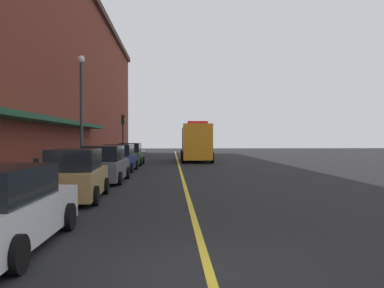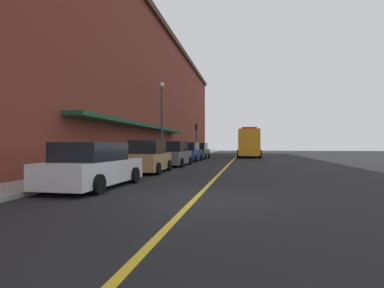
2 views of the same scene
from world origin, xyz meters
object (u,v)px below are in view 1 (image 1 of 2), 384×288
object	(u,v)px
utility_truck	(196,143)
parking_meter_1	(103,155)
parked_car_3	(120,159)
parking_meter_0	(36,170)
parked_car_1	(76,176)
traffic_light_near	(123,128)
street_lamp_left	(81,101)
parked_car_2	(105,165)
parked_car_4	(131,155)

from	to	relation	value
utility_truck	parking_meter_1	bearing A→B (deg)	-35.13
parked_car_3	parking_meter_0	world-z (taller)	parked_car_3
parked_car_1	utility_truck	distance (m)	24.01
parking_meter_1	traffic_light_near	distance (m)	11.01
parked_car_1	street_lamp_left	world-z (taller)	street_lamp_left
parked_car_2	parking_meter_1	distance (m)	7.88
utility_truck	parked_car_4	bearing A→B (deg)	-47.14
parked_car_4	street_lamp_left	bearing A→B (deg)	167.62
utility_truck	parking_meter_1	xyz separation A→B (m)	(-7.08, -9.80, -0.70)
parked_car_4	parking_meter_1	size ratio (longest dim) A/B	3.21
traffic_light_near	street_lamp_left	bearing A→B (deg)	-92.58
parked_car_3	street_lamp_left	distance (m)	4.77
parked_car_4	parking_meter_0	bearing A→B (deg)	176.47
parked_car_2	parking_meter_1	xyz separation A→B (m)	(-1.41, 7.76, 0.22)
parked_car_1	parked_car_2	xyz separation A→B (m)	(0.04, 5.75, 0.01)
parked_car_1	parking_meter_1	world-z (taller)	parked_car_1
parking_meter_1	traffic_light_near	size ratio (longest dim) A/B	0.31
parked_car_2	street_lamp_left	world-z (taller)	street_lamp_left
parked_car_2	parked_car_3	distance (m)	6.39
parked_car_3	traffic_light_near	world-z (taller)	traffic_light_near
street_lamp_left	traffic_light_near	distance (m)	14.74
parked_car_1	parked_car_2	size ratio (longest dim) A/B	0.90
parking_meter_0	street_lamp_left	xyz separation A→B (m)	(-0.60, 9.62, 3.34)
utility_truck	street_lamp_left	world-z (taller)	street_lamp_left
parked_car_4	utility_truck	world-z (taller)	utility_truck
parking_meter_1	parking_meter_0	bearing A→B (deg)	-90.00
parked_car_2	street_lamp_left	distance (m)	5.64
parked_car_2	parked_car_3	world-z (taller)	parked_car_2
parking_meter_1	traffic_light_near	xyz separation A→B (m)	(0.06, 10.81, 2.10)
parked_car_4	parked_car_1	bearing A→B (deg)	-179.22
parked_car_1	parked_car_4	xyz separation A→B (m)	(0.06, 18.19, 0.01)
parked_car_4	street_lamp_left	world-z (taller)	street_lamp_left
street_lamp_left	traffic_light_near	world-z (taller)	street_lamp_left
parked_car_2	parking_meter_0	size ratio (longest dim) A/B	3.62
parked_car_3	street_lamp_left	xyz separation A→B (m)	(-1.95, -2.50, 3.56)
parked_car_2	utility_truck	xyz separation A→B (m)	(5.67, 17.56, 0.92)
parking_meter_0	street_lamp_left	size ratio (longest dim) A/B	0.19
parked_car_2	street_lamp_left	size ratio (longest dim) A/B	0.69
parked_car_1	street_lamp_left	bearing A→B (deg)	9.29
parked_car_3	parked_car_1	bearing A→B (deg)	-178.19
parked_car_2	street_lamp_left	bearing A→B (deg)	27.97
parked_car_3	parking_meter_1	world-z (taller)	parked_car_3
parked_car_2	parked_car_3	size ratio (longest dim) A/B	1.07
parked_car_3	parking_meter_1	xyz separation A→B (m)	(-1.35, 1.36, 0.22)
parked_car_3	parked_car_4	distance (m)	6.04
parked_car_1	parked_car_4	size ratio (longest dim) A/B	1.02
parking_meter_0	street_lamp_left	distance (m)	10.20
utility_truck	traffic_light_near	distance (m)	7.22
parking_meter_0	traffic_light_near	size ratio (longest dim) A/B	0.31
parking_meter_1	traffic_light_near	world-z (taller)	traffic_light_near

